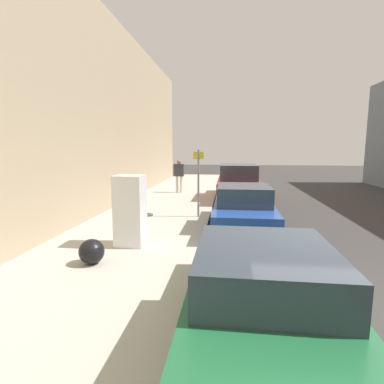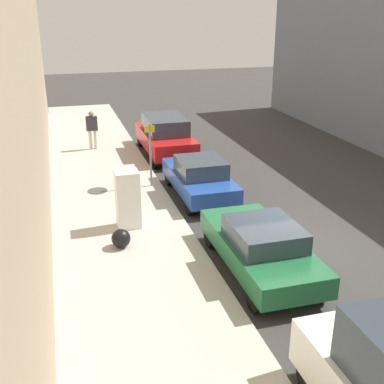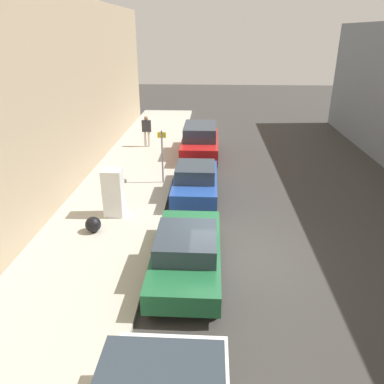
{
  "view_description": "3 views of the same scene",
  "coord_description": "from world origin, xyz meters",
  "px_view_note": "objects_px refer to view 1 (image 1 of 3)",
  "views": [
    {
      "loc": [
        -1.71,
        -4.48,
        2.55
      ],
      "look_at": [
        -2.75,
        3.91,
        1.29
      ],
      "focal_mm": 28.0,
      "sensor_mm": 36.0,
      "label": 1
    },
    {
      "loc": [
        -5.86,
        -10.67,
        6.32
      ],
      "look_at": [
        -2.06,
        2.65,
        0.96
      ],
      "focal_mm": 45.0,
      "sensor_mm": 36.0,
      "label": 2
    },
    {
      "loc": [
        -0.65,
        -9.57,
        6.29
      ],
      "look_at": [
        -1.35,
        3.59,
        0.61
      ],
      "focal_mm": 35.0,
      "sensor_mm": 36.0,
      "label": 3
    }
  ],
  "objects_px": {
    "discarded_refrigerator": "(130,211)",
    "parked_hatchback_blue": "(243,208)",
    "trash_bag": "(92,252)",
    "pedestrian_walking_far": "(179,173)",
    "parked_sedan_green": "(262,293)",
    "street_sign_post": "(198,179)",
    "parked_suv_red": "(238,182)"
  },
  "relations": [
    {
      "from": "discarded_refrigerator",
      "to": "parked_hatchback_blue",
      "type": "bearing_deg",
      "value": 36.23
    },
    {
      "from": "trash_bag",
      "to": "pedestrian_walking_far",
      "type": "bearing_deg",
      "value": 89.19
    },
    {
      "from": "parked_hatchback_blue",
      "to": "trash_bag",
      "type": "bearing_deg",
      "value": -134.04
    },
    {
      "from": "discarded_refrigerator",
      "to": "parked_sedan_green",
      "type": "xyz_separation_m",
      "value": [
        2.83,
        -3.27,
        -0.3
      ]
    },
    {
      "from": "street_sign_post",
      "to": "parked_suv_red",
      "type": "height_order",
      "value": "street_sign_post"
    },
    {
      "from": "discarded_refrigerator",
      "to": "parked_hatchback_blue",
      "type": "xyz_separation_m",
      "value": [
        2.83,
        2.07,
        -0.29
      ]
    },
    {
      "from": "trash_bag",
      "to": "pedestrian_walking_far",
      "type": "relative_size",
      "value": 0.3
    },
    {
      "from": "discarded_refrigerator",
      "to": "parked_suv_red",
      "type": "xyz_separation_m",
      "value": [
        2.83,
        7.43,
        -0.11
      ]
    },
    {
      "from": "discarded_refrigerator",
      "to": "street_sign_post",
      "type": "distance_m",
      "value": 3.55
    },
    {
      "from": "street_sign_post",
      "to": "discarded_refrigerator",
      "type": "bearing_deg",
      "value": -112.37
    },
    {
      "from": "trash_bag",
      "to": "parked_hatchback_blue",
      "type": "xyz_separation_m",
      "value": [
        3.24,
        3.35,
        0.32
      ]
    },
    {
      "from": "trash_bag",
      "to": "parked_hatchback_blue",
      "type": "bearing_deg",
      "value": 45.96
    },
    {
      "from": "street_sign_post",
      "to": "parked_hatchback_blue",
      "type": "xyz_separation_m",
      "value": [
        1.49,
        -1.19,
        -0.73
      ]
    },
    {
      "from": "parked_sedan_green",
      "to": "parked_hatchback_blue",
      "type": "bearing_deg",
      "value": 90.0
    },
    {
      "from": "pedestrian_walking_far",
      "to": "parked_hatchback_blue",
      "type": "relative_size",
      "value": 0.43
    },
    {
      "from": "street_sign_post",
      "to": "pedestrian_walking_far",
      "type": "height_order",
      "value": "street_sign_post"
    },
    {
      "from": "parked_hatchback_blue",
      "to": "parked_suv_red",
      "type": "xyz_separation_m",
      "value": [
        -0.0,
        5.36,
        0.18
      ]
    },
    {
      "from": "pedestrian_walking_far",
      "to": "parked_hatchback_blue",
      "type": "height_order",
      "value": "pedestrian_walking_far"
    },
    {
      "from": "discarded_refrigerator",
      "to": "trash_bag",
      "type": "relative_size",
      "value": 3.31
    },
    {
      "from": "trash_bag",
      "to": "parked_hatchback_blue",
      "type": "height_order",
      "value": "parked_hatchback_blue"
    },
    {
      "from": "parked_suv_red",
      "to": "discarded_refrigerator",
      "type": "bearing_deg",
      "value": -110.82
    },
    {
      "from": "pedestrian_walking_far",
      "to": "parked_suv_red",
      "type": "distance_m",
      "value": 3.39
    },
    {
      "from": "discarded_refrigerator",
      "to": "parked_sedan_green",
      "type": "distance_m",
      "value": 4.33
    },
    {
      "from": "trash_bag",
      "to": "parked_suv_red",
      "type": "bearing_deg",
      "value": 69.6
    },
    {
      "from": "trash_bag",
      "to": "parked_suv_red",
      "type": "relative_size",
      "value": 0.11
    },
    {
      "from": "trash_bag",
      "to": "parked_hatchback_blue",
      "type": "relative_size",
      "value": 0.13
    },
    {
      "from": "parked_sedan_green",
      "to": "street_sign_post",
      "type": "bearing_deg",
      "value": 102.83
    },
    {
      "from": "pedestrian_walking_far",
      "to": "parked_sedan_green",
      "type": "relative_size",
      "value": 0.4
    },
    {
      "from": "trash_bag",
      "to": "discarded_refrigerator",
      "type": "bearing_deg",
      "value": 72.09
    },
    {
      "from": "parked_sedan_green",
      "to": "trash_bag",
      "type": "bearing_deg",
      "value": 148.47
    },
    {
      "from": "parked_sedan_green",
      "to": "parked_hatchback_blue",
      "type": "distance_m",
      "value": 5.34
    },
    {
      "from": "discarded_refrigerator",
      "to": "trash_bag",
      "type": "bearing_deg",
      "value": -107.91
    }
  ]
}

